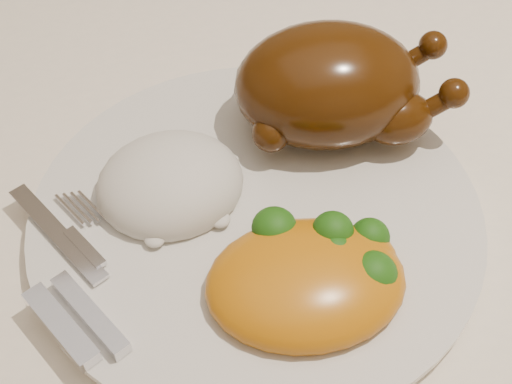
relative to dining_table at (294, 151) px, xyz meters
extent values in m
cube|color=brown|center=(0.00, 0.00, 0.07)|extent=(1.60, 0.90, 0.04)
cube|color=silver|center=(0.00, 0.00, 0.10)|extent=(1.72, 1.02, 0.01)
cylinder|color=silver|center=(-0.08, -0.16, 0.11)|extent=(0.35, 0.35, 0.01)
ellipsoid|color=#412307|center=(-0.01, -0.09, 0.16)|extent=(0.15, 0.12, 0.09)
ellipsoid|color=#412307|center=(-0.02, -0.10, 0.18)|extent=(0.07, 0.06, 0.04)
ellipsoid|color=#412307|center=(0.04, -0.12, 0.15)|extent=(0.05, 0.04, 0.04)
sphere|color=#412307|center=(0.08, -0.13, 0.17)|extent=(0.02, 0.02, 0.02)
ellipsoid|color=#412307|center=(0.05, -0.07, 0.15)|extent=(0.05, 0.04, 0.04)
sphere|color=#412307|center=(0.08, -0.07, 0.17)|extent=(0.02, 0.02, 0.02)
sphere|color=#412307|center=(-0.05, -0.12, 0.14)|extent=(0.03, 0.03, 0.03)
sphere|color=#412307|center=(-0.05, -0.05, 0.14)|extent=(0.03, 0.03, 0.03)
ellipsoid|color=silver|center=(-0.13, -0.13, 0.13)|extent=(0.12, 0.11, 0.05)
ellipsoid|color=orange|center=(-0.06, -0.23, 0.13)|extent=(0.13, 0.11, 0.04)
ellipsoid|color=orange|center=(-0.03, -0.22, 0.13)|extent=(0.06, 0.05, 0.03)
ellipsoid|color=#103D0A|center=(-0.04, -0.24, 0.13)|extent=(0.03, 0.03, 0.02)
ellipsoid|color=#103D0A|center=(-0.08, -0.25, 0.13)|extent=(0.03, 0.03, 0.03)
ellipsoid|color=#103D0A|center=(-0.07, -0.19, 0.14)|extent=(0.03, 0.03, 0.03)
ellipsoid|color=#103D0A|center=(-0.06, -0.23, 0.13)|extent=(0.03, 0.03, 0.03)
ellipsoid|color=#103D0A|center=(-0.03, -0.23, 0.13)|extent=(0.03, 0.03, 0.03)
ellipsoid|color=#103D0A|center=(-0.05, -0.22, 0.13)|extent=(0.03, 0.03, 0.03)
ellipsoid|color=#103D0A|center=(-0.04, -0.22, 0.13)|extent=(0.02, 0.02, 0.02)
ellipsoid|color=#103D0A|center=(-0.02, -0.24, 0.13)|extent=(0.03, 0.03, 0.03)
ellipsoid|color=#103D0A|center=(-0.01, -0.21, 0.13)|extent=(0.03, 0.03, 0.03)
ellipsoid|color=#103D0A|center=(-0.03, -0.21, 0.14)|extent=(0.03, 0.03, 0.03)
cube|color=silver|center=(-0.21, -0.15, 0.12)|extent=(0.06, 0.10, 0.00)
cube|color=silver|center=(-0.21, -0.23, 0.12)|extent=(0.05, 0.06, 0.01)
cube|color=silver|center=(-0.19, -0.23, 0.12)|extent=(0.05, 0.07, 0.01)
cube|color=silver|center=(-0.19, -0.15, 0.12)|extent=(0.05, 0.07, 0.00)
camera|label=1|loc=(-0.15, -0.47, 0.50)|focal=50.00mm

